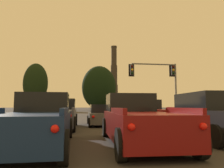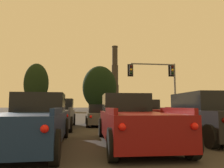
% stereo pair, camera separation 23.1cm
% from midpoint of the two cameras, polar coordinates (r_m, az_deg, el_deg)
% --- Properties ---
extents(suv_right_lane_second, '(2.25, 4.96, 1.86)m').
position_cam_midpoint_polar(suv_right_lane_second, '(9.76, 23.96, -7.75)').
color(suv_right_lane_second, black).
rests_on(suv_right_lane_second, ground_plane).
extents(hatchback_center_lane_front, '(1.90, 4.11, 1.44)m').
position_cam_midpoint_polar(hatchback_center_lane_front, '(15.33, -2.83, -8.27)').
color(hatchback_center_lane_front, '#4C4F54').
rests_on(hatchback_center_lane_front, ground_plane).
extents(pickup_truck_left_lane_second, '(2.31, 5.55, 1.82)m').
position_cam_midpoint_polar(pickup_truck_left_lane_second, '(7.72, -19.26, -9.24)').
color(pickup_truck_left_lane_second, navy).
rests_on(pickup_truck_left_lane_second, ground_plane).
extents(pickup_truck_right_lane_front, '(2.20, 5.51, 1.82)m').
position_cam_midpoint_polar(pickup_truck_right_lane_front, '(15.92, 10.42, -7.59)').
color(pickup_truck_right_lane_front, maroon).
rests_on(pickup_truck_right_lane_front, ground_plane).
extents(pickup_truck_left_lane_front, '(2.19, 5.51, 1.82)m').
position_cam_midpoint_polar(pickup_truck_left_lane_front, '(13.93, -13.85, -7.77)').
color(pickup_truck_left_lane_front, '#4C4F54').
rests_on(pickup_truck_left_lane_front, ground_plane).
extents(pickup_truck_center_lane_second, '(2.32, 5.55, 1.82)m').
position_cam_midpoint_polar(pickup_truck_center_lane_second, '(7.95, 6.08, -9.43)').
color(pickup_truck_center_lane_second, maroon).
rests_on(pickup_truck_center_lane_second, ground_plane).
extents(traffic_light_overhead_right, '(5.02, 0.50, 5.63)m').
position_cam_midpoint_polar(traffic_light_overhead_right, '(22.40, 12.53, 1.93)').
color(traffic_light_overhead_right, slate).
rests_on(traffic_light_overhead_right, ground_plane).
extents(smokestack, '(7.65, 7.65, 40.12)m').
position_cam_midpoint_polar(smokestack, '(138.46, 0.82, 0.08)').
color(smokestack, '#2B2722').
rests_on(smokestack, ground_plane).
extents(treeline_far_right, '(11.32, 10.19, 14.75)m').
position_cam_midpoint_polar(treeline_far_right, '(72.39, -3.15, -0.90)').
color(treeline_far_right, black).
rests_on(treeline_far_right, ground_plane).
extents(treeline_right_mid, '(7.81, 7.03, 15.35)m').
position_cam_midpoint_polar(treeline_right_mid, '(74.97, -19.10, 0.16)').
color(treeline_right_mid, black).
rests_on(treeline_right_mid, ground_plane).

